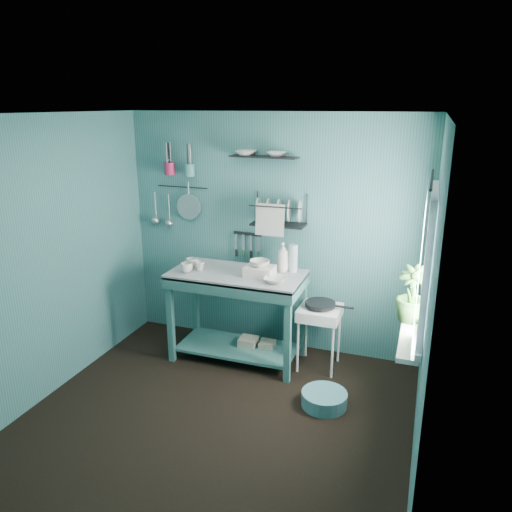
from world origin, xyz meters
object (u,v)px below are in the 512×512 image
(mug_right, at_px, (192,263))
(storage_tin_large, at_px, (248,347))
(mug_mid, at_px, (200,266))
(mug_left, at_px, (186,268))
(utensil_cup_magenta, at_px, (170,169))
(floor_basin, at_px, (324,399))
(frying_pan, at_px, (320,304))
(colander, at_px, (189,207))
(water_bottle, at_px, (293,258))
(soap_bottle, at_px, (283,257))
(storage_tin_small, at_px, (267,350))
(wash_tub, at_px, (260,271))
(dish_rack, at_px, (279,210))
(work_counter, at_px, (237,316))
(utensil_cup_teal, at_px, (189,170))
(potted_plant, at_px, (412,294))
(hotplate_stand, at_px, (319,337))

(mug_right, distance_m, storage_tin_large, 1.07)
(storage_tin_large, bearing_deg, mug_mid, -167.09)
(storage_tin_large, bearing_deg, mug_left, -160.10)
(utensil_cup_magenta, relative_size, floor_basin, 0.32)
(frying_pan, xyz_separation_m, colander, (-1.57, 0.32, 0.80))
(mug_right, height_order, water_bottle, water_bottle)
(soap_bottle, bearing_deg, water_bottle, 11.31)
(mug_right, xyz_separation_m, utensil_cup_magenta, (-0.43, 0.40, 0.90))
(soap_bottle, xyz_separation_m, storage_tin_small, (-0.12, -0.12, -1.00))
(frying_pan, bearing_deg, wash_tub, -168.16)
(storage_tin_large, height_order, floor_basin, storage_tin_large)
(mug_left, bearing_deg, dish_rack, 32.20)
(soap_bottle, bearing_deg, work_counter, -154.54)
(mug_right, bearing_deg, soap_bottle, 12.26)
(utensil_cup_magenta, bearing_deg, water_bottle, -6.95)
(mug_left, xyz_separation_m, utensil_cup_teal, (-0.21, 0.56, 0.90))
(mug_mid, relative_size, utensil_cup_magenta, 0.77)
(frying_pan, relative_size, utensil_cup_magenta, 2.31)
(storage_tin_large, height_order, storage_tin_small, storage_tin_large)
(colander, distance_m, storage_tin_small, 1.76)
(mug_mid, relative_size, storage_tin_small, 0.50)
(soap_bottle, relative_size, dish_rack, 0.54)
(soap_bottle, xyz_separation_m, water_bottle, (0.10, 0.02, -0.01))
(work_counter, bearing_deg, mug_left, -153.06)
(work_counter, bearing_deg, floor_basin, -19.75)
(mug_mid, xyz_separation_m, soap_bottle, (0.80, 0.26, 0.10))
(utensil_cup_teal, xyz_separation_m, floor_basin, (1.73, -0.96, -1.83))
(floor_basin, bearing_deg, utensil_cup_teal, 151.07)
(mug_left, relative_size, floor_basin, 0.30)
(work_counter, distance_m, potted_plant, 1.83)
(work_counter, relative_size, dish_rack, 2.44)
(mug_mid, distance_m, dish_rack, 0.98)
(work_counter, relative_size, hotplate_stand, 2.07)
(mug_right, distance_m, floor_basin, 1.89)
(water_bottle, distance_m, utensil_cup_magenta, 1.67)
(mug_right, bearing_deg, potted_plant, -8.90)
(mug_mid, relative_size, wash_tub, 0.36)
(soap_bottle, distance_m, utensil_cup_teal, 1.38)
(hotplate_stand, relative_size, frying_pan, 2.16)
(storage_tin_large, bearing_deg, hotplate_stand, 4.13)
(mug_left, bearing_deg, mug_right, 97.13)
(mug_mid, bearing_deg, dish_rack, 29.99)
(utensil_cup_teal, xyz_separation_m, storage_tin_large, (0.79, -0.35, -1.78))
(mug_right, bearing_deg, dish_rack, 22.79)
(frying_pan, relative_size, dish_rack, 0.55)
(mug_mid, distance_m, hotplate_stand, 1.40)
(work_counter, distance_m, hotplate_stand, 0.86)
(potted_plant, bearing_deg, floor_basin, -161.36)
(wash_tub, relative_size, storage_tin_large, 1.27)
(colander, distance_m, potted_plant, 2.58)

